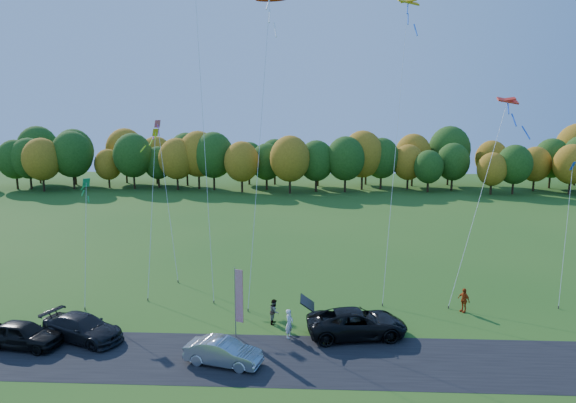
{
  "coord_description": "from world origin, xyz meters",
  "views": [
    {
      "loc": [
        1.71,
        -30.09,
        13.49
      ],
      "look_at": [
        0.0,
        6.0,
        7.0
      ],
      "focal_mm": 32.0,
      "sensor_mm": 36.0,
      "label": 1
    }
  ],
  "objects_px": {
    "person_east": "(464,300)",
    "feather_flag": "(238,295)",
    "black_suv": "(357,323)",
    "silver_sedan": "(223,352)"
  },
  "relations": [
    {
      "from": "black_suv",
      "to": "silver_sedan",
      "type": "distance_m",
      "value": 8.37
    },
    {
      "from": "person_east",
      "to": "feather_flag",
      "type": "height_order",
      "value": "feather_flag"
    },
    {
      "from": "silver_sedan",
      "to": "feather_flag",
      "type": "height_order",
      "value": "feather_flag"
    },
    {
      "from": "black_suv",
      "to": "person_east",
      "type": "distance_m",
      "value": 8.58
    },
    {
      "from": "feather_flag",
      "to": "person_east",
      "type": "bearing_deg",
      "value": 17.57
    },
    {
      "from": "silver_sedan",
      "to": "person_east",
      "type": "height_order",
      "value": "person_east"
    },
    {
      "from": "feather_flag",
      "to": "black_suv",
      "type": "bearing_deg",
      "value": 3.94
    },
    {
      "from": "silver_sedan",
      "to": "person_east",
      "type": "bearing_deg",
      "value": -47.1
    },
    {
      "from": "black_suv",
      "to": "silver_sedan",
      "type": "relative_size",
      "value": 1.44
    },
    {
      "from": "black_suv",
      "to": "feather_flag",
      "type": "bearing_deg",
      "value": 85.1
    }
  ]
}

